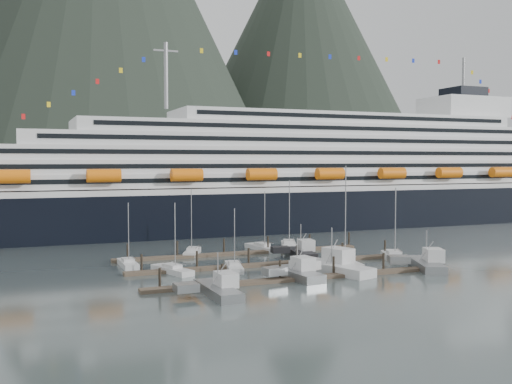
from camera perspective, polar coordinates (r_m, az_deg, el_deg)
ground at (r=100.80m, az=4.42°, el=-7.10°), size 1600.00×1600.00×0.00m
mountains at (r=699.81m, az=-13.72°, el=14.94°), size 870.00×440.00×420.00m
cruise_ship at (r=161.91m, az=5.45°, el=0.99°), size 210.00×30.40×50.30m
dock_near at (r=89.84m, az=4.38°, el=-8.15°), size 48.18×2.28×3.20m
dock_mid at (r=101.48m, az=1.14°, el=-6.85°), size 48.18×2.28×3.20m
dock_far at (r=113.42m, az=-1.42°, el=-5.81°), size 48.18×2.28×3.20m
sailboat_a at (r=102.84m, az=-12.09°, el=-6.74°), size 2.45×8.14×11.12m
sailboat_b at (r=95.88m, az=-7.99°, el=-7.41°), size 5.21×9.40×11.55m
sailboat_c at (r=97.69m, az=-2.10°, el=-7.19°), size 4.18×8.67×10.42m
sailboat_d at (r=103.14m, az=8.23°, el=-6.64°), size 4.21×12.02×17.32m
sailboat_e at (r=113.97m, az=-6.09°, el=-5.73°), size 5.57×8.95×12.77m
sailboat_f at (r=121.46m, az=3.16°, el=-5.16°), size 6.26×10.13×14.27m
sailboat_g at (r=118.68m, az=0.59°, el=-5.37°), size 3.95×10.04×12.11m
sailboat_h at (r=109.60m, az=12.99°, el=-6.12°), size 6.76×10.45×13.50m
trawler_a at (r=79.68m, az=-3.74°, el=-9.21°), size 8.24×11.45×6.21m
trawler_b at (r=90.57m, az=3.88°, el=-7.69°), size 8.19×10.74×6.73m
trawler_c at (r=96.37m, az=7.13°, el=-7.00°), size 11.90×15.72×7.81m
trawler_d at (r=102.25m, az=15.83°, el=-6.56°), size 10.03×12.25×7.01m
trawler_e at (r=110.57m, az=4.22°, el=-5.75°), size 8.12×10.64×6.64m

